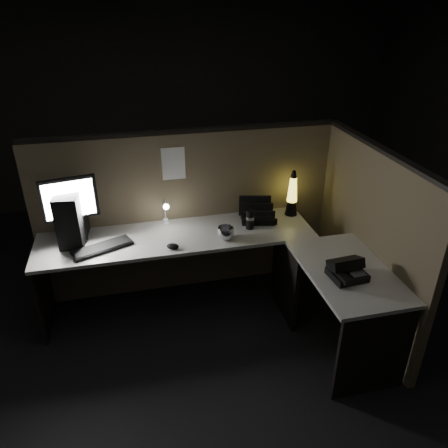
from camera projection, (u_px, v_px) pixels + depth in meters
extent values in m
plane|color=black|center=(210.00, 348.00, 3.50)|extent=(6.00, 6.00, 0.00)
plane|color=#282623|center=(160.00, 99.00, 5.46)|extent=(6.00, 0.00, 6.00)
cube|color=brown|center=(188.00, 214.00, 3.96)|extent=(2.66, 0.06, 1.50)
cube|color=brown|center=(368.00, 242.00, 3.51)|extent=(0.06, 1.66, 1.50)
cube|color=#A8A59F|center=(177.00, 237.00, 3.66)|extent=(2.30, 0.60, 0.03)
cube|color=#A8A59F|center=(347.00, 271.00, 3.20)|extent=(0.60, 1.00, 0.03)
cube|color=black|center=(43.00, 290.00, 3.60)|extent=(0.03, 0.55, 0.70)
cube|color=black|center=(374.00, 355.00, 2.96)|extent=(0.55, 0.03, 0.70)
cube|color=black|center=(285.00, 279.00, 3.75)|extent=(0.03, 0.55, 0.70)
cube|color=black|center=(72.00, 215.00, 3.50)|extent=(0.23, 0.43, 0.43)
cylinder|color=black|center=(77.00, 240.00, 3.56)|extent=(0.18, 0.18, 0.02)
cube|color=black|center=(75.00, 228.00, 3.52)|extent=(0.06, 0.05, 0.20)
cube|color=black|center=(69.00, 199.00, 3.40)|extent=(0.43, 0.11, 0.34)
cube|color=white|center=(69.00, 200.00, 3.38)|extent=(0.37, 0.07, 0.29)
cube|color=black|center=(102.00, 248.00, 3.45)|extent=(0.49, 0.32, 0.02)
ellipsoid|color=black|center=(173.00, 246.00, 3.45)|extent=(0.12, 0.11, 0.04)
cube|color=silver|center=(166.00, 221.00, 3.84)|extent=(0.04, 0.05, 0.03)
cylinder|color=silver|center=(165.00, 210.00, 3.79)|extent=(0.01, 0.01, 0.19)
cylinder|color=silver|center=(165.00, 202.00, 3.69)|extent=(0.01, 0.13, 0.01)
sphere|color=white|center=(166.00, 207.00, 3.62)|extent=(0.05, 0.05, 0.05)
cube|color=black|center=(257.00, 217.00, 3.89)|extent=(0.33, 0.31, 0.06)
cube|color=black|center=(259.00, 214.00, 3.83)|extent=(0.28, 0.08, 0.10)
cube|color=black|center=(255.00, 203.00, 3.92)|extent=(0.28, 0.08, 0.19)
cone|color=black|center=(291.00, 208.00, 3.97)|extent=(0.11, 0.11, 0.13)
cone|color=yellow|center=(293.00, 189.00, 3.88)|extent=(0.09, 0.09, 0.23)
sphere|color=#995716|center=(292.00, 197.00, 3.92)|extent=(0.05, 0.05, 0.05)
sphere|color=#995716|center=(293.00, 188.00, 3.88)|extent=(0.03, 0.03, 0.03)
cone|color=black|center=(294.00, 174.00, 3.82)|extent=(0.06, 0.06, 0.06)
cylinder|color=black|center=(250.00, 220.00, 3.72)|extent=(0.07, 0.07, 0.17)
imported|color=#B8B9C0|center=(226.00, 233.00, 3.57)|extent=(0.16, 0.16, 0.11)
sphere|color=orange|center=(252.00, 214.00, 3.88)|extent=(0.06, 0.06, 0.06)
cube|color=white|center=(173.00, 164.00, 3.67)|extent=(0.20, 0.00, 0.28)
cube|color=black|center=(347.00, 274.00, 3.09)|extent=(0.26, 0.23, 0.05)
cube|color=black|center=(346.00, 264.00, 3.10)|extent=(0.25, 0.16, 0.11)
cube|color=black|center=(342.00, 276.00, 3.02)|extent=(0.07, 0.18, 0.04)
cube|color=#3F3F42|center=(357.00, 272.00, 3.06)|extent=(0.11, 0.11, 0.00)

